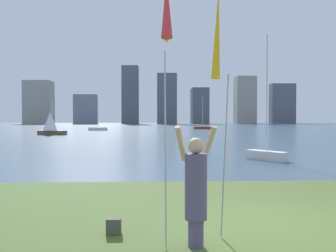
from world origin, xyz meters
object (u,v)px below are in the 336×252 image
(kite_flag_right, at_px, (217,37))
(sailboat_1, at_px, (98,129))
(bag, at_px, (114,226))
(person, at_px, (196,187))
(sailboat_4, at_px, (266,153))
(kite_flag_left, at_px, (167,17))
(sailboat_3, at_px, (51,124))
(sailboat_5, at_px, (203,127))

(kite_flag_right, xyz_separation_m, sailboat_1, (-9.27, 47.94, -3.08))
(kite_flag_right, xyz_separation_m, bag, (-1.80, -0.15, -3.25))
(person, bearing_deg, sailboat_4, 74.31)
(kite_flag_left, height_order, sailboat_1, sailboat_1)
(sailboat_3, bearing_deg, sailboat_5, 44.02)
(sailboat_4, height_order, sailboat_5, sailboat_4)
(sailboat_3, distance_m, sailboat_5, 27.14)
(person, xyz_separation_m, sailboat_1, (-8.80, 48.75, -0.61))
(sailboat_1, xyz_separation_m, sailboat_4, (13.37, -37.54, 0.02))
(person, relative_size, sailboat_5, 0.36)
(kite_flag_left, relative_size, sailboat_3, 1.06)
(person, bearing_deg, bag, 160.45)
(sailboat_5, bearing_deg, kite_flag_left, -98.12)
(kite_flag_right, distance_m, sailboat_5, 54.46)
(sailboat_3, height_order, sailboat_4, sailboat_4)
(kite_flag_left, xyz_separation_m, sailboat_1, (-8.34, 49.16, -3.09))
(sailboat_1, distance_m, sailboat_5, 17.28)
(bag, relative_size, sailboat_1, 0.07)
(person, distance_m, kite_flag_right, 2.63)
(sailboat_5, bearing_deg, person, -97.70)
(kite_flag_left, bearing_deg, kite_flag_right, 52.70)
(bag, relative_size, sailboat_5, 0.05)
(kite_flag_right, bearing_deg, sailboat_4, 68.46)
(person, xyz_separation_m, sailboat_4, (4.57, 11.21, -0.59))
(kite_flag_right, relative_size, bag, 15.83)
(bag, xyz_separation_m, sailboat_1, (-7.47, 48.09, 0.17))
(kite_flag_left, bearing_deg, person, 41.96)
(sailboat_3, bearing_deg, bag, -73.01)
(kite_flag_left, bearing_deg, sailboat_4, 66.57)
(kite_flag_left, xyz_separation_m, sailboat_5, (7.87, 55.15, -3.10))
(person, relative_size, bag, 7.00)
(sailboat_1, distance_m, sailboat_4, 39.85)
(sailboat_4, bearing_deg, sailboat_5, 86.28)
(bag, height_order, sailboat_3, sailboat_3)
(kite_flag_right, bearing_deg, kite_flag_left, -127.30)
(sailboat_1, relative_size, sailboat_4, 0.70)
(kite_flag_left, relative_size, bag, 14.90)
(sailboat_1, bearing_deg, person, -79.76)
(kite_flag_right, height_order, sailboat_5, sailboat_5)
(person, height_order, kite_flag_left, kite_flag_left)
(kite_flag_right, bearing_deg, person, -120.09)
(bag, bearing_deg, sailboat_1, 98.83)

